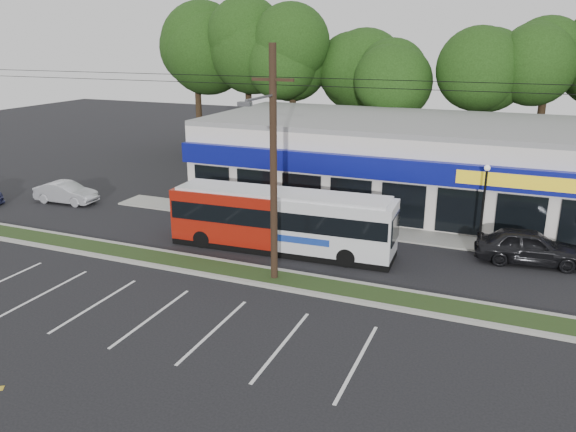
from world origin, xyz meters
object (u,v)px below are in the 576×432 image
at_px(pedestrian_b, 295,224).
at_px(metrobus, 282,219).
at_px(utility_pole, 269,159).
at_px(pedestrian_a, 330,216).
at_px(car_dark, 529,246).
at_px(lamp_post, 484,196).
at_px(car_silver, 66,193).

bearing_deg(pedestrian_b, metrobus, 81.85).
relative_size(utility_pole, pedestrian_b, 27.72).
relative_size(utility_pole, pedestrian_a, 31.76).
distance_m(car_dark, pedestrian_a, 10.26).
relative_size(utility_pole, car_dark, 10.32).
height_order(utility_pole, pedestrian_b, utility_pole).
height_order(lamp_post, pedestrian_a, lamp_post).
distance_m(utility_pole, lamp_post, 11.67).
relative_size(metrobus, pedestrian_a, 7.21).
bearing_deg(car_dark, pedestrian_a, 77.37).
height_order(car_dark, car_silver, car_dark).
xyz_separation_m(metrobus, car_dark, (11.43, 2.89, -0.78)).
bearing_deg(lamp_post, car_silver, -175.88).
relative_size(car_silver, pedestrian_a, 2.63).
bearing_deg(car_silver, utility_pole, -112.61).
bearing_deg(metrobus, car_dark, 11.47).
height_order(car_silver, pedestrian_a, pedestrian_a).
bearing_deg(lamp_post, metrobus, -154.81).
bearing_deg(pedestrian_a, pedestrian_b, 39.54).
height_order(lamp_post, car_silver, lamp_post).
height_order(metrobus, pedestrian_b, metrobus).
bearing_deg(car_silver, lamp_post, -89.06).
bearing_deg(car_dark, car_silver, 84.44).
distance_m(utility_pole, car_silver, 18.79).
distance_m(lamp_post, car_dark, 3.26).
bearing_deg(car_dark, utility_pole, 115.30).
bearing_deg(pedestrian_b, utility_pole, 96.50).
relative_size(utility_pole, car_silver, 12.10).
distance_m(lamp_post, metrobus, 10.16).
bearing_deg(metrobus, pedestrian_b, 81.95).
height_order(lamp_post, metrobus, lamp_post).
distance_m(lamp_post, car_silver, 25.46).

